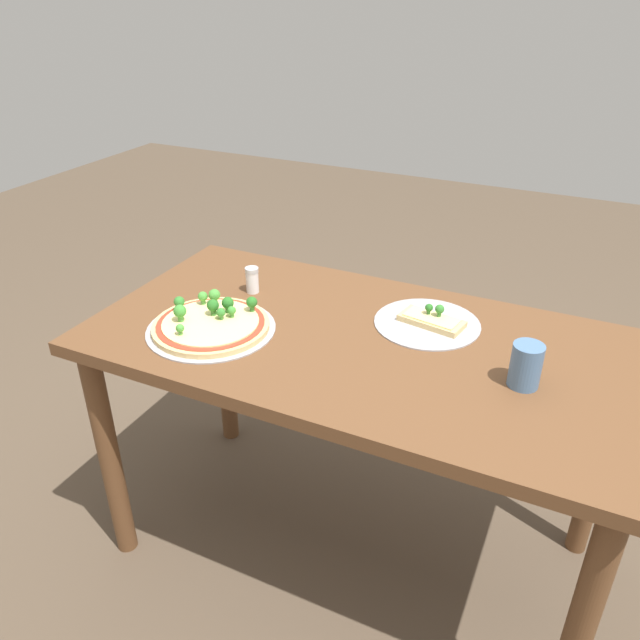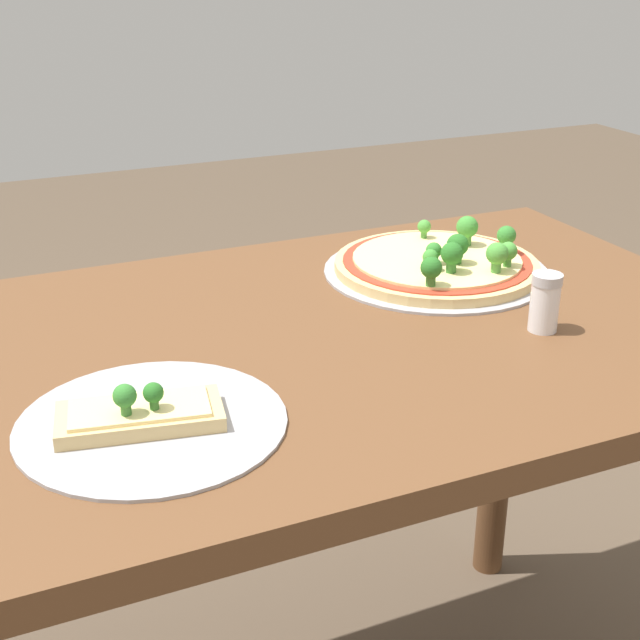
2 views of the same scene
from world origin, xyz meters
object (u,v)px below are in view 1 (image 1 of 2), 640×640
Objects in this scene: pizza_tray_slice at (429,321)px; pizza_tray_whole at (211,324)px; condiment_shaker at (252,280)px; drinking_cup at (526,365)px; dining_table at (357,371)px.

pizza_tray_whole is at bearing 27.77° from pizza_tray_slice.
drinking_cup is at bearing 169.59° from condiment_shaker.
pizza_tray_slice is at bearing -134.59° from dining_table.
pizza_tray_slice is at bearing -176.25° from condiment_shaker.
condiment_shaker is at bearing -16.27° from dining_table.
dining_table is 0.23m from pizza_tray_slice.
pizza_tray_slice is (-0.14, -0.14, 0.11)m from dining_table.
drinking_cup is at bearing -173.58° from pizza_tray_whole.
drinking_cup is at bearing 146.46° from pizza_tray_slice.
pizza_tray_whole is 1.20× the size of pizza_tray_slice.
condiment_shaker is (0.79, -0.14, -0.01)m from drinking_cup.
condiment_shaker is at bearing -10.41° from drinking_cup.
dining_table is 4.14× the size of pizza_tray_whole.
pizza_tray_whole is (0.36, 0.12, 0.12)m from dining_table.
pizza_tray_whole is at bearing 93.23° from condiment_shaker.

